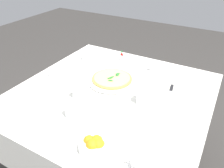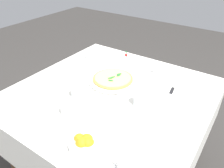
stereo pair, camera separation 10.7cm
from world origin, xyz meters
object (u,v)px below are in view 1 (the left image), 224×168
object	(u,v)px
coffee_cup_near_right	(155,67)
citrus_bowl	(95,145)
water_glass_center_back	(71,110)
pepper_shaker	(122,56)
water_glass_right_edge	(78,92)
salt_shaker	(121,59)
pizza_plate	(112,80)
coffee_cup_back_corner	(140,166)
coffee_cup_far_left	(86,57)
dinner_knife	(170,92)
pizza	(112,78)
napkin_folded	(170,94)
coffee_cup_far_right	(54,74)
water_glass_near_left	(143,96)
hot_sauce_bottle	(122,57)

from	to	relation	value
coffee_cup_near_right	citrus_bowl	size ratio (longest dim) A/B	0.87
water_glass_center_back	pepper_shaker	world-z (taller)	water_glass_center_back
water_glass_right_edge	salt_shaker	world-z (taller)	water_glass_right_edge
pizza_plate	citrus_bowl	bearing A→B (deg)	22.00
coffee_cup_near_right	coffee_cup_back_corner	size ratio (longest dim) A/B	0.98
coffee_cup_far_left	dinner_knife	xyz separation A→B (m)	(0.16, 0.74, -0.00)
pizza	napkin_folded	distance (m)	0.40
pizza	coffee_cup_far_right	xyz separation A→B (m)	(0.15, -0.38, 0.00)
water_glass_center_back	dinner_knife	bearing A→B (deg)	138.53
coffee_cup_back_corner	dinner_knife	world-z (taller)	coffee_cup_back_corner
pizza	coffee_cup_near_right	distance (m)	0.35
coffee_cup_far_right	pepper_shaker	xyz separation A→B (m)	(-0.50, 0.28, -0.00)
water_glass_near_left	pizza_plate	bearing A→B (deg)	-114.61
water_glass_center_back	salt_shaker	distance (m)	0.73
coffee_cup_far_left	coffee_cup_far_right	xyz separation A→B (m)	(0.34, -0.03, -0.00)
pepper_shaker	dinner_knife	bearing A→B (deg)	57.34
coffee_cup_near_right	coffee_cup_far_right	size ratio (longest dim) A/B	1.00
dinner_knife	coffee_cup_far_right	bearing A→B (deg)	-85.66
napkin_folded	pizza	bearing A→B (deg)	-98.20
pizza_plate	dinner_knife	bearing A→B (deg)	94.40
coffee_cup_far_right	hot_sauce_bottle	bearing A→B (deg)	148.74
napkin_folded	salt_shaker	size ratio (longest dim) A/B	4.33
coffee_cup_far_left	salt_shaker	bearing A→B (deg)	111.74
water_glass_center_back	citrus_bowl	bearing A→B (deg)	61.39
water_glass_center_back	napkin_folded	distance (m)	0.62
water_glass_center_back	pepper_shaker	xyz separation A→B (m)	(-0.78, -0.09, -0.02)
napkin_folded	water_glass_center_back	bearing A→B (deg)	-54.25
pizza_plate	coffee_cup_far_left	xyz separation A→B (m)	(-0.19, -0.35, 0.02)
water_glass_right_edge	coffee_cup_far_right	bearing A→B (deg)	-112.07
coffee_cup_near_right	water_glass_right_edge	xyz separation A→B (m)	(0.56, -0.28, 0.02)
coffee_cup_far_right	salt_shaker	distance (m)	0.53
coffee_cup_near_right	citrus_bowl	bearing A→B (deg)	1.68
pizza_plate	water_glass_right_edge	world-z (taller)	water_glass_right_edge
pizza_plate	salt_shaker	size ratio (longest dim) A/B	5.93
coffee_cup_near_right	dinner_knife	size ratio (longest dim) A/B	0.66
coffee_cup_far_left	pepper_shaker	size ratio (longest dim) A/B	2.36
pizza_plate	coffee_cup_near_right	distance (m)	0.35
hot_sauce_bottle	water_glass_near_left	bearing A→B (deg)	39.41
coffee_cup_back_corner	water_glass_near_left	distance (m)	0.47
water_glass_right_edge	dinner_knife	world-z (taller)	water_glass_right_edge
hot_sauce_bottle	pepper_shaker	bearing A→B (deg)	-160.35
citrus_bowl	salt_shaker	xyz separation A→B (m)	(-0.85, -0.31, -0.00)
coffee_cup_near_right	pepper_shaker	distance (m)	0.31
pizza_plate	coffee_cup_far_left	size ratio (longest dim) A/B	2.52
pizza	pepper_shaker	size ratio (longest dim) A/B	4.87
napkin_folded	hot_sauce_bottle	distance (m)	0.57
coffee_cup_near_right	napkin_folded	xyz separation A→B (m)	(0.25, 0.20, -0.02)
hot_sauce_bottle	pizza	bearing A→B (deg)	16.13
coffee_cup_near_right	coffee_cup_far_right	bearing A→B (deg)	-53.12
coffee_cup_far_left	hot_sauce_bottle	bearing A→B (deg)	117.67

